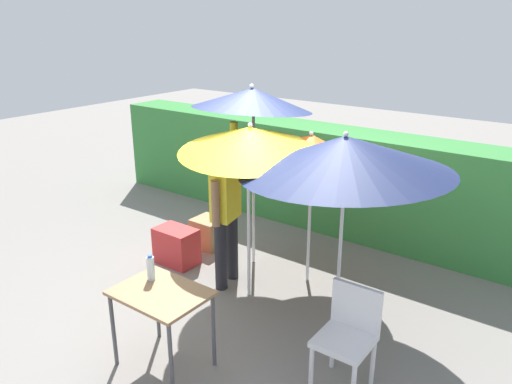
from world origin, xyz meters
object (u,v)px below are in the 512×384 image
at_px(umbrella_orange, 345,155).
at_px(chair_plastic, 348,332).
at_px(folding_table, 161,301).
at_px(bottle_water, 151,268).
at_px(cooler_box, 176,246).
at_px(umbrella_rainbow, 311,148).
at_px(umbrella_navy, 253,99).
at_px(person_vendor, 226,209).
at_px(umbrella_yellow, 249,140).
at_px(crate_cardboard, 209,232).

xyz_separation_m(umbrella_orange, chair_plastic, (0.54, -0.85, -1.25)).
relative_size(folding_table, bottle_water, 3.33).
relative_size(cooler_box, bottle_water, 2.20).
xyz_separation_m(umbrella_orange, folding_table, (-0.88, -1.60, -1.10)).
distance_m(umbrella_rainbow, umbrella_navy, 0.92).
bearing_deg(umbrella_navy, umbrella_rainbow, 0.97).
relative_size(person_vendor, folding_table, 2.35).
height_order(umbrella_yellow, chair_plastic, umbrella_yellow).
distance_m(umbrella_yellow, chair_plastic, 2.11).
xyz_separation_m(chair_plastic, crate_cardboard, (-2.75, 1.35, -0.31)).
bearing_deg(cooler_box, person_vendor, -0.39).
distance_m(umbrella_rainbow, bottle_water, 2.19).
distance_m(umbrella_orange, umbrella_yellow, 1.01).
bearing_deg(umbrella_rainbow, crate_cardboard, 179.97).
distance_m(person_vendor, folding_table, 1.58).
distance_m(umbrella_rainbow, crate_cardboard, 2.11).
xyz_separation_m(folding_table, bottle_water, (-0.22, 0.10, 0.21)).
xyz_separation_m(chair_plastic, cooler_box, (-2.75, 0.73, -0.28)).
bearing_deg(crate_cardboard, person_vendor, -36.70).
relative_size(umbrella_rainbow, bottle_water, 8.14).
height_order(umbrella_navy, chair_plastic, umbrella_navy).
height_order(crate_cardboard, folding_table, folding_table).
xyz_separation_m(umbrella_yellow, umbrella_navy, (-0.46, 0.67, 0.28)).
bearing_deg(umbrella_navy, chair_plastic, -33.88).
bearing_deg(folding_table, umbrella_rainbow, 84.07).
relative_size(person_vendor, cooler_box, 3.56).
bearing_deg(umbrella_orange, umbrella_rainbow, 142.53).
height_order(cooler_box, bottle_water, bottle_water).
distance_m(umbrella_yellow, cooler_box, 1.98).
distance_m(umbrella_navy, person_vendor, 1.30).
height_order(umbrella_yellow, cooler_box, umbrella_yellow).
bearing_deg(umbrella_yellow, chair_plastic, -23.56).
bearing_deg(bottle_water, umbrella_rainbow, 77.62).
bearing_deg(person_vendor, cooler_box, 179.61).
height_order(umbrella_yellow, umbrella_navy, umbrella_navy).
xyz_separation_m(crate_cardboard, bottle_water, (1.12, -2.01, 0.67)).
distance_m(umbrella_rainbow, folding_table, 2.32).
bearing_deg(umbrella_orange, umbrella_yellow, -169.87).
distance_m(umbrella_orange, crate_cardboard, 2.76).
bearing_deg(bottle_water, umbrella_navy, 100.09).
distance_m(cooler_box, folding_table, 2.04).
relative_size(umbrella_rainbow, folding_table, 2.44).
bearing_deg(bottle_water, cooler_box, 128.72).
height_order(folding_table, bottle_water, bottle_water).
relative_size(person_vendor, bottle_water, 7.83).
bearing_deg(umbrella_navy, umbrella_orange, -18.69).
xyz_separation_m(umbrella_yellow, person_vendor, (-0.38, 0.06, -0.86)).
distance_m(chair_plastic, bottle_water, 1.80).
relative_size(umbrella_yellow, cooler_box, 3.80).
bearing_deg(person_vendor, umbrella_yellow, -8.37).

